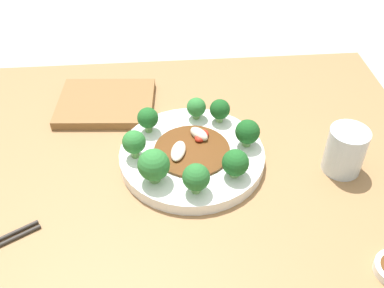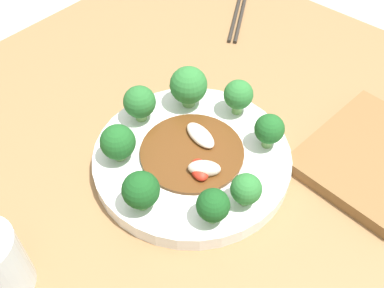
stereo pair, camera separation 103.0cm
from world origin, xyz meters
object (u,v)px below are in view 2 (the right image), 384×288
at_px(stirfry_center, 195,153).
at_px(broccoli_west, 238,95).
at_px(chopsticks, 239,13).
at_px(broccoli_east, 141,190).
at_px(broccoli_south, 140,102).
at_px(broccoli_southwest, 189,86).
at_px(cutting_board, 374,157).
at_px(broccoli_northeast, 213,206).
at_px(plate, 192,158).
at_px(broccoli_north, 246,189).
at_px(broccoli_southeast, 118,142).
at_px(broccoli_northwest, 269,129).

bearing_deg(stirfry_center, broccoli_west, -174.83).
bearing_deg(chopsticks, broccoli_east, 23.09).
bearing_deg(broccoli_south, stirfry_center, 88.88).
relative_size(broccoli_southwest, stirfry_center, 0.46).
xyz_separation_m(broccoli_southwest, cutting_board, (-0.11, 0.28, -0.05)).
bearing_deg(broccoli_west, broccoli_east, 3.87).
relative_size(broccoli_northeast, broccoli_south, 0.88).
relative_size(plate, broccoli_southwest, 4.19).
distance_m(broccoli_east, stirfry_center, 0.12).
relative_size(broccoli_southwest, chopsticks, 0.36).
xyz_separation_m(broccoli_northeast, broccoli_north, (-0.05, 0.02, -0.00)).
relative_size(broccoli_east, broccoli_north, 1.19).
xyz_separation_m(broccoli_east, broccoli_northeast, (-0.04, 0.08, -0.00)).
height_order(broccoli_west, stirfry_center, broccoli_west).
bearing_deg(cutting_board, broccoli_west, -70.74).
bearing_deg(broccoli_north, broccoli_south, -95.37).
height_order(broccoli_southeast, broccoli_southwest, broccoli_southwest).
bearing_deg(broccoli_east, broccoli_southeast, -113.96).
relative_size(plate, stirfry_center, 1.91).
distance_m(broccoli_north, broccoli_southwest, 0.21).
bearing_deg(broccoli_northwest, broccoli_north, 19.30).
relative_size(broccoli_northeast, cutting_board, 0.23).
relative_size(broccoli_northeast, broccoli_southwest, 0.76).
distance_m(broccoli_northwest, broccoli_southwest, 0.15).
bearing_deg(broccoli_northeast, broccoli_south, -108.98).
height_order(broccoli_northwest, broccoli_southeast, broccoli_southeast).
xyz_separation_m(broccoli_east, broccoli_southwest, (-0.19, -0.09, 0.01)).
distance_m(broccoli_northwest, stirfry_center, 0.11).
bearing_deg(broccoli_northeast, broccoli_southwest, -130.49).
distance_m(plate, broccoli_northwest, 0.12).
relative_size(broccoli_south, cutting_board, 0.26).
bearing_deg(broccoli_northwest, broccoli_south, -65.15).
xyz_separation_m(broccoli_west, broccoli_northeast, (0.18, 0.10, -0.01)).
bearing_deg(broccoli_northeast, broccoli_southeast, -87.68).
height_order(broccoli_northeast, cutting_board, broccoli_northeast).
bearing_deg(broccoli_southwest, chopsticks, -157.75).
xyz_separation_m(broccoli_southeast, broccoli_north, (-0.06, 0.18, -0.00)).
relative_size(broccoli_northwest, broccoli_southwest, 0.81).
distance_m(broccoli_southeast, broccoli_north, 0.19).
height_order(broccoli_east, broccoli_southeast, broccoli_east).
bearing_deg(plate, broccoli_northwest, 139.50).
distance_m(broccoli_northeast, broccoli_southwest, 0.22).
relative_size(broccoli_northwest, cutting_board, 0.24).
bearing_deg(broccoli_southeast, broccoli_north, 106.99).
bearing_deg(chopsticks, broccoli_north, 37.87).
xyz_separation_m(broccoli_east, stirfry_center, (-0.11, -0.00, -0.03)).
relative_size(broccoli_east, broccoli_northwest, 1.05).
height_order(broccoli_north, stirfry_center, broccoli_north).
xyz_separation_m(broccoli_northeast, chopsticks, (-0.44, -0.29, -0.05)).
bearing_deg(broccoli_west, broccoli_northwest, 70.41).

